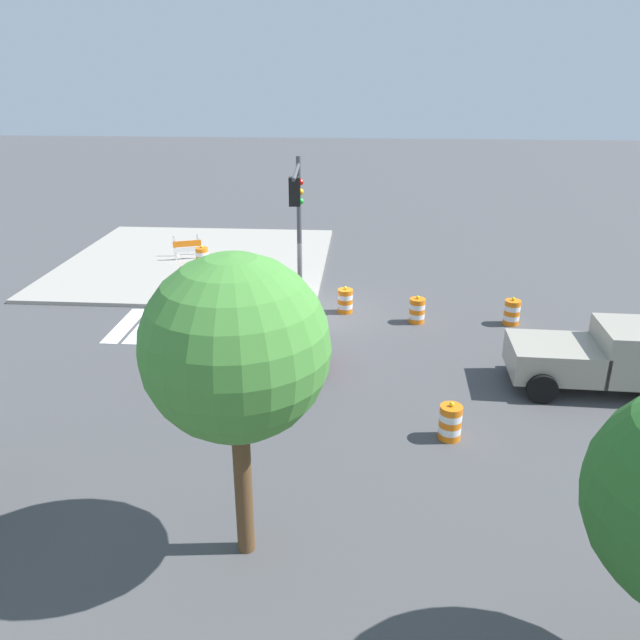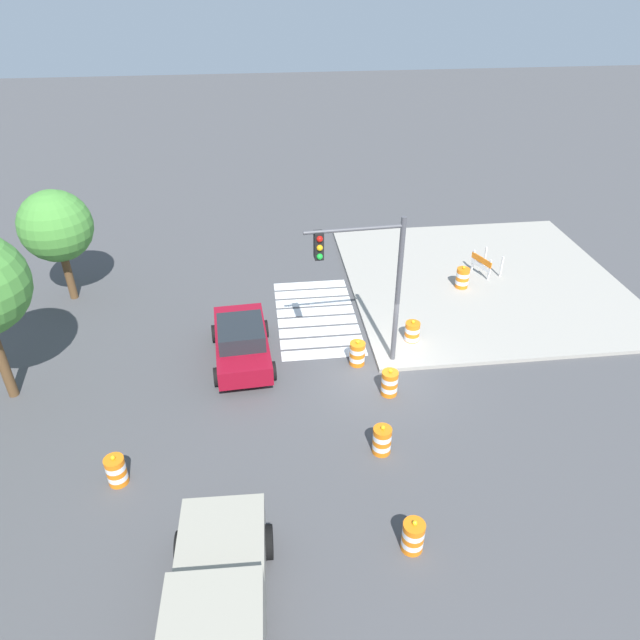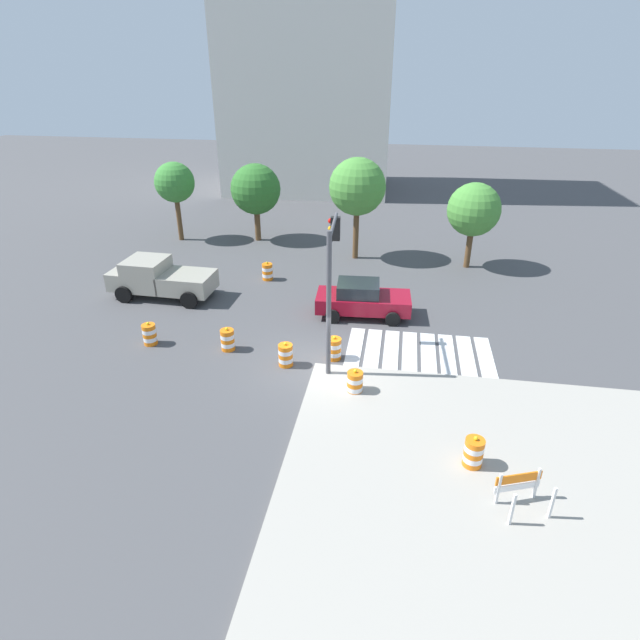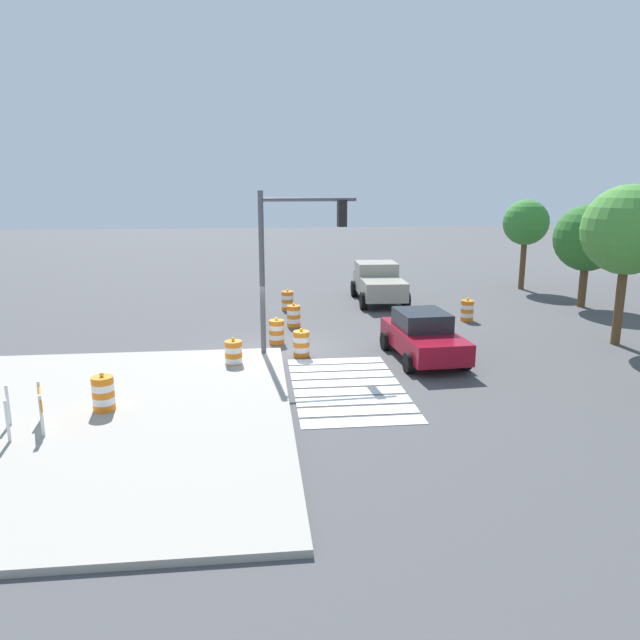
# 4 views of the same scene
# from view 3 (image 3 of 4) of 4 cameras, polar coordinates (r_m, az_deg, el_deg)

# --- Properties ---
(ground_plane) EXTENTS (120.00, 120.00, 0.00)m
(ground_plane) POSITION_cam_3_polar(r_m,az_deg,el_deg) (20.12, -0.54, -5.14)
(ground_plane) COLOR #474749
(sidewalk_corner) EXTENTS (12.00, 12.00, 0.15)m
(sidewalk_corner) POSITION_cam_3_polar(r_m,az_deg,el_deg) (15.43, 18.99, -18.29)
(sidewalk_corner) COLOR #9E998E
(sidewalk_corner) RESTS_ON ground
(crosswalk_stripes) EXTENTS (5.85, 3.20, 0.02)m
(crosswalk_stripes) POSITION_cam_3_polar(r_m,az_deg,el_deg) (21.47, 10.89, -3.42)
(crosswalk_stripes) COLOR silver
(crosswalk_stripes) RESTS_ON ground
(sports_car) EXTENTS (4.40, 2.34, 1.63)m
(sports_car) POSITION_cam_3_polar(r_m,az_deg,el_deg) (23.80, 4.67, 2.32)
(sports_car) COLOR maroon
(sports_car) RESTS_ON ground
(pickup_truck) EXTENTS (5.21, 2.48, 1.92)m
(pickup_truck) POSITION_cam_3_polar(r_m,az_deg,el_deg) (26.88, -17.45, 4.44)
(pickup_truck) COLOR gray
(pickup_truck) RESTS_ON ground
(traffic_barrel_near_corner) EXTENTS (0.56, 0.56, 1.02)m
(traffic_barrel_near_corner) POSITION_cam_3_polar(r_m,az_deg,el_deg) (18.36, 3.88, -6.98)
(traffic_barrel_near_corner) COLOR orange
(traffic_barrel_near_corner) RESTS_ON ground
(traffic_barrel_crosswalk_end) EXTENTS (0.56, 0.56, 1.02)m
(traffic_barrel_crosswalk_end) POSITION_cam_3_polar(r_m,az_deg,el_deg) (21.35, -10.18, -2.16)
(traffic_barrel_crosswalk_end) COLOR orange
(traffic_barrel_crosswalk_end) RESTS_ON ground
(traffic_barrel_median_near) EXTENTS (0.56, 0.56, 1.02)m
(traffic_barrel_median_near) POSITION_cam_3_polar(r_m,az_deg,el_deg) (20.39, 1.58, -3.19)
(traffic_barrel_median_near) COLOR orange
(traffic_barrel_median_near) RESTS_ON ground
(traffic_barrel_median_far) EXTENTS (0.56, 0.56, 1.02)m
(traffic_barrel_median_far) POSITION_cam_3_polar(r_m,az_deg,el_deg) (22.57, -18.32, -1.51)
(traffic_barrel_median_far) COLOR orange
(traffic_barrel_median_far) RESTS_ON ground
(traffic_barrel_far_curb) EXTENTS (0.56, 0.56, 1.02)m
(traffic_barrel_far_curb) POSITION_cam_3_polar(r_m,az_deg,el_deg) (28.01, -5.83, 5.33)
(traffic_barrel_far_curb) COLOR orange
(traffic_barrel_far_curb) RESTS_ON ground
(traffic_barrel_lane_center) EXTENTS (0.56, 0.56, 1.02)m
(traffic_barrel_lane_center) POSITION_cam_3_polar(r_m,az_deg,el_deg) (20.01, -3.82, -3.88)
(traffic_barrel_lane_center) COLOR orange
(traffic_barrel_lane_center) RESTS_ON ground
(traffic_barrel_on_sidewalk) EXTENTS (0.56, 0.56, 1.02)m
(traffic_barrel_on_sidewalk) POSITION_cam_3_polar(r_m,az_deg,el_deg) (15.86, 16.61, -13.83)
(traffic_barrel_on_sidewalk) COLOR orange
(traffic_barrel_on_sidewalk) RESTS_ON sidewalk_corner
(construction_barricade) EXTENTS (1.43, 1.15, 1.00)m
(construction_barricade) POSITION_cam_3_polar(r_m,az_deg,el_deg) (15.01, 21.33, -16.89)
(construction_barricade) COLOR silver
(construction_barricade) RESTS_ON sidewalk_corner
(traffic_light_pole) EXTENTS (0.54, 3.29, 5.50)m
(traffic_light_pole) POSITION_cam_3_polar(r_m,az_deg,el_deg) (18.77, 1.26, 5.77)
(traffic_light_pole) COLOR #4C4C51
(traffic_light_pole) RESTS_ON sidewalk_corner
(street_tree_streetside_near) EXTENTS (3.16, 3.16, 4.91)m
(street_tree_streetside_near) POSITION_cam_3_polar(r_m,az_deg,el_deg) (33.89, -7.13, 14.12)
(street_tree_streetside_near) COLOR brown
(street_tree_streetside_near) RESTS_ON ground
(street_tree_streetside_mid) EXTENTS (3.23, 3.23, 5.86)m
(street_tree_streetside_mid) POSITION_cam_3_polar(r_m,az_deg,el_deg) (30.14, 4.15, 14.44)
(street_tree_streetside_mid) COLOR brown
(street_tree_streetside_mid) RESTS_ON ground
(street_tree_streetside_far) EXTENTS (2.50, 2.50, 5.00)m
(street_tree_streetside_far) POSITION_cam_3_polar(r_m,az_deg,el_deg) (34.85, -15.77, 14.38)
(street_tree_streetside_far) COLOR brown
(street_tree_streetside_far) RESTS_ON ground
(street_tree_corner_lot) EXTENTS (2.90, 2.90, 4.78)m
(street_tree_corner_lot) POSITION_cam_3_polar(r_m,az_deg,el_deg) (30.01, 16.64, 11.57)
(street_tree_corner_lot) COLOR brown
(street_tree_corner_lot) RESTS_ON ground
(office_building_far) EXTENTS (14.36, 10.51, 24.29)m
(office_building_far) POSITION_cam_3_polar(r_m,az_deg,el_deg) (48.40, -1.26, 28.59)
(office_building_far) COLOR beige
(office_building_far) RESTS_ON ground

